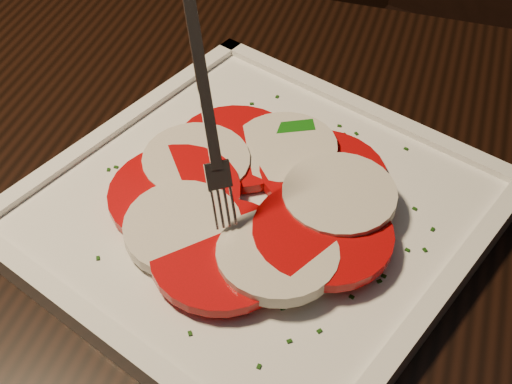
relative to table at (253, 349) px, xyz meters
name	(u,v)px	position (x,y,z in m)	size (l,w,h in m)	color
table	(253,349)	(0.00, 0.00, 0.00)	(1.28, 0.93, 0.75)	black
chair	(487,30)	(0.07, 0.77, -0.12)	(0.49, 0.49, 0.93)	black
plate	(256,212)	(-0.02, 0.05, 0.11)	(0.32, 0.32, 0.01)	white
caprese_salad	(256,197)	(-0.02, 0.05, 0.12)	(0.26, 0.27, 0.03)	#B9040A
fork	(205,110)	(-0.05, 0.04, 0.21)	(0.03, 0.07, 0.15)	white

